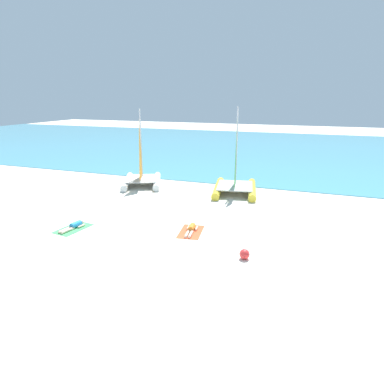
{
  "coord_description": "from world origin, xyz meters",
  "views": [
    {
      "loc": [
        6.57,
        -12.56,
        6.64
      ],
      "look_at": [
        0.0,
        5.5,
        1.2
      ],
      "focal_mm": 31.97,
      "sensor_mm": 36.0,
      "label": 1
    }
  ],
  "objects": [
    {
      "name": "sailboat_white",
      "position": [
        -5.75,
        10.05,
        0.85
      ],
      "size": [
        4.32,
        5.12,
        5.7
      ],
      "rotation": [
        0.0,
        0.0,
        0.42
      ],
      "color": "white",
      "rests_on": "ground"
    },
    {
      "name": "towel_right",
      "position": [
        1.03,
        2.5,
        0.01
      ],
      "size": [
        1.36,
        2.04,
        0.01
      ],
      "primitive_type": "cube",
      "rotation": [
        0.0,
        0.0,
        0.14
      ],
      "color": "#EA5933",
      "rests_on": "ground"
    },
    {
      "name": "beach_ball",
      "position": [
        4.17,
        0.51,
        0.22
      ],
      "size": [
        0.43,
        0.43,
        0.43
      ],
      "primitive_type": "sphere",
      "color": "red",
      "rests_on": "ground"
    },
    {
      "name": "sunbather_right",
      "position": [
        1.02,
        2.57,
        0.13
      ],
      "size": [
        0.63,
        1.57,
        0.3
      ],
      "rotation": [
        0.0,
        0.0,
        0.14
      ],
      "color": "orange",
      "rests_on": "towel_right"
    },
    {
      "name": "ground_plane",
      "position": [
        0.0,
        10.0,
        0.0
      ],
      "size": [
        120.0,
        120.0,
        0.0
      ],
      "primitive_type": "plane",
      "color": "silver"
    },
    {
      "name": "sailboat_yellow",
      "position": [
        1.48,
        10.29,
        0.89
      ],
      "size": [
        3.71,
        5.02,
        5.95
      ],
      "rotation": [
        0.0,
        0.0,
        0.19
      ],
      "color": "yellow",
      "rests_on": "ground"
    },
    {
      "name": "towel_left",
      "position": [
        -4.85,
        0.83,
        0.01
      ],
      "size": [
        1.36,
        2.04,
        0.01
      ],
      "primitive_type": "cube",
      "rotation": [
        0.0,
        0.0,
        -0.14
      ],
      "color": "#4CB266",
      "rests_on": "ground"
    },
    {
      "name": "ocean_water",
      "position": [
        0.0,
        32.22,
        0.03
      ],
      "size": [
        120.0,
        40.0,
        0.05
      ],
      "primitive_type": "cube",
      "color": "#4C9EB7",
      "rests_on": "ground"
    },
    {
      "name": "sunbather_left",
      "position": [
        -4.84,
        0.89,
        0.13
      ],
      "size": [
        0.63,
        1.57,
        0.3
      ],
      "rotation": [
        0.0,
        0.0,
        -0.14
      ],
      "color": "#268CCC",
      "rests_on": "towel_left"
    }
  ]
}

